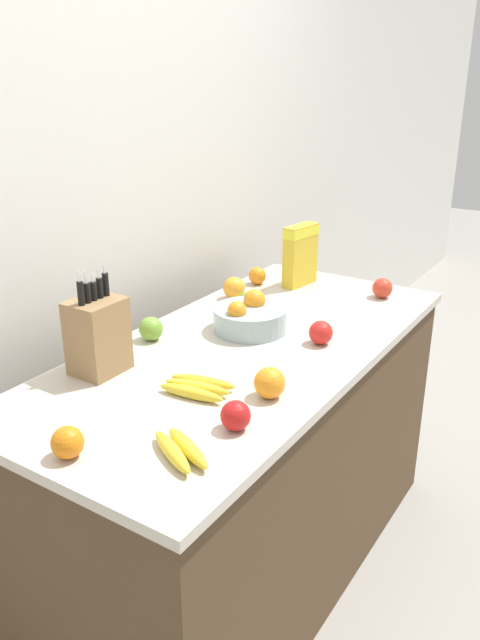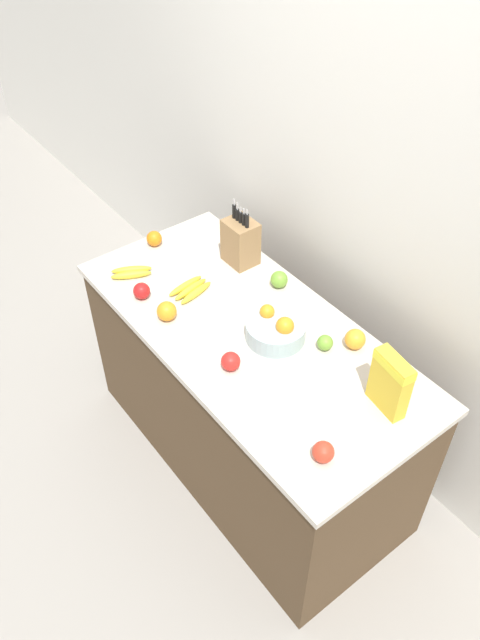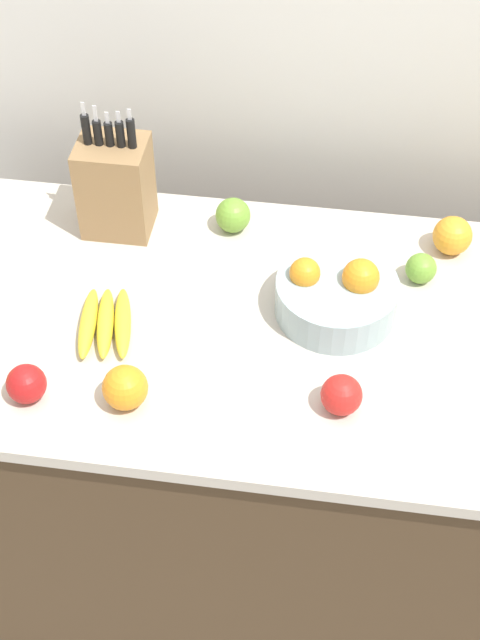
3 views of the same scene
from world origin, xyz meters
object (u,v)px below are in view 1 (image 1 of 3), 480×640
apple_rear (382,288)px  orange_mid_left (67,442)px  orange_back_center (257,276)px  banana_bunch_left (180,450)px  orange_by_cereal (234,288)px  knife_block (98,335)px  apple_middle (151,329)px  apple_near_bananas (236,416)px  banana_bunch_right (197,387)px  fruit_bowl (250,317)px  orange_mid_right (270,383)px  apple_by_knife_block (321,333)px  cereal_box (300,252)px  apple_leftmost (248,300)px

apple_rear → orange_mid_left: (-1.40, 0.20, -0.00)m
orange_mid_left → orange_back_center: bearing=12.7°
banana_bunch_left → orange_by_cereal: orange_by_cereal is taller
knife_block → apple_middle: knife_block is taller
apple_near_bananas → banana_bunch_right: bearing=62.4°
fruit_bowl → orange_mid_left: 0.85m
orange_mid_right → fruit_bowl: bearing=38.6°
apple_middle → banana_bunch_right: bearing=-121.4°
apple_middle → apple_rear: size_ratio=1.01×
banana_bunch_left → knife_block: bearing=64.8°
banana_bunch_right → apple_by_knife_block: bearing=-15.7°
orange_back_center → cereal_box: bearing=-58.7°
apple_middle → orange_mid_left: bearing=-155.7°
banana_bunch_right → orange_back_center: orange_back_center is taller
banana_bunch_left → apple_near_bananas: 0.17m
banana_bunch_right → apple_by_knife_block: apple_by_knife_block is taller
banana_bunch_right → apple_middle: size_ratio=2.60×
cereal_box → banana_bunch_left: bearing=-155.6°
orange_back_center → orange_mid_left: orange_mid_left is taller
knife_block → cereal_box: knife_block is taller
apple_middle → orange_by_cereal: (0.48, -0.00, 0.00)m
apple_rear → orange_by_cereal: (-0.32, 0.47, 0.00)m
apple_rear → apple_leftmost: apple_rear is taller
knife_block → apple_middle: bearing=5.4°
knife_block → apple_rear: bearing=-23.2°
fruit_bowl → banana_bunch_left: (-0.71, -0.26, -0.03)m
apple_middle → apple_rear: apple_middle is taller
knife_block → apple_rear: (1.04, -0.45, -0.07)m
fruit_bowl → apple_middle: fruit_bowl is taller
orange_mid_left → orange_mid_right: 0.54m
apple_rear → apple_by_knife_block: bearing=179.7°
orange_back_center → orange_mid_right: 0.95m
knife_block → apple_by_knife_block: (0.52, -0.45, -0.07)m
orange_by_cereal → orange_mid_right: same height
cereal_box → apple_near_bananas: size_ratio=3.28×
apple_middle → orange_by_cereal: size_ratio=0.92×
apple_middle → apple_near_bananas: size_ratio=1.04×
apple_leftmost → orange_mid_right: (-0.53, -0.41, 0.01)m
orange_by_cereal → fruit_bowl: bearing=-137.0°
banana_bunch_left → orange_by_cereal: size_ratio=2.35×
apple_leftmost → orange_by_cereal: bearing=57.5°
orange_mid_left → orange_by_cereal: orange_by_cereal is taller
banana_bunch_left → apple_leftmost: bearing=23.3°
cereal_box → apple_leftmost: bearing=-175.9°
orange_back_center → orange_mid_right: orange_mid_right is taller
banana_bunch_left → apple_rear: size_ratio=2.59×
knife_block → banana_bunch_left: (-0.22, -0.46, -0.09)m
orange_mid_right → knife_block: bearing=104.9°
apple_near_bananas → orange_mid_left: size_ratio=1.00×
cereal_box → knife_block: bearing=-177.6°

